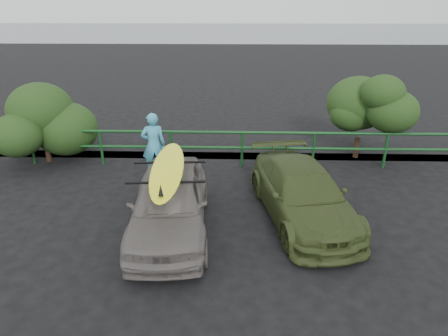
# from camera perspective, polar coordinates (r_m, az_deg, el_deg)

# --- Properties ---
(ground) EXTENTS (80.00, 80.00, 0.00)m
(ground) POSITION_cam_1_polar(r_m,az_deg,el_deg) (7.12, -5.35, -15.14)
(ground) COLOR black
(ocean) EXTENTS (200.00, 200.00, 0.00)m
(ocean) POSITION_cam_1_polar(r_m,az_deg,el_deg) (65.72, 1.06, 18.95)
(ocean) COLOR slate
(ocean) RESTS_ON ground
(guardrail) EXTENTS (14.00, 0.08, 1.04)m
(guardrail) POSITION_cam_1_polar(r_m,az_deg,el_deg) (11.27, -2.50, 2.81)
(guardrail) COLOR #14471C
(guardrail) RESTS_ON ground
(shrub_left) EXTENTS (3.20, 2.40, 2.10)m
(shrub_left) POSITION_cam_1_polar(r_m,az_deg,el_deg) (12.75, -24.57, 5.64)
(shrub_left) COLOR #244218
(shrub_left) RESTS_ON ground
(shrub_right) EXTENTS (3.20, 2.40, 2.40)m
(shrub_right) POSITION_cam_1_polar(r_m,az_deg,el_deg) (12.25, 21.80, 6.18)
(shrub_right) COLOR #244218
(shrub_right) RESTS_ON ground
(sedan) EXTENTS (1.79, 3.86, 1.28)m
(sedan) POSITION_cam_1_polar(r_m,az_deg,el_deg) (8.08, -7.79, -4.89)
(sedan) COLOR #67605C
(sedan) RESTS_ON ground
(olive_vehicle) EXTENTS (2.31, 4.15, 1.14)m
(olive_vehicle) POSITION_cam_1_polar(r_m,az_deg,el_deg) (8.69, 11.15, -3.58)
(olive_vehicle) COLOR #39481F
(olive_vehicle) RESTS_ON ground
(man) EXTENTS (0.70, 0.53, 1.73)m
(man) POSITION_cam_1_polar(r_m,az_deg,el_deg) (10.66, -10.02, 3.27)
(man) COLOR #40A5C1
(man) RESTS_ON ground
(roof_rack) EXTENTS (1.53, 1.13, 0.05)m
(roof_rack) POSITION_cam_1_polar(r_m,az_deg,el_deg) (7.80, -8.04, -0.55)
(roof_rack) COLOR black
(roof_rack) RESTS_ON sedan
(surfboard) EXTENTS (0.84, 3.03, 0.09)m
(surfboard) POSITION_cam_1_polar(r_m,az_deg,el_deg) (7.77, -8.07, -0.09)
(surfboard) COLOR #F6FF1A
(surfboard) RESTS_ON roof_rack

